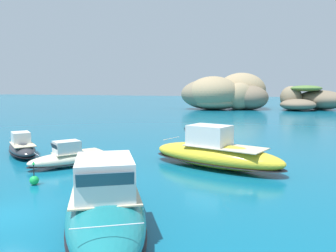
{
  "coord_description": "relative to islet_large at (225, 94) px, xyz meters",
  "views": [
    {
      "loc": [
        12.14,
        -11.7,
        6.0
      ],
      "look_at": [
        0.98,
        19.99,
        2.05
      ],
      "focal_mm": 35.66,
      "sensor_mm": 36.0,
      "label": 1
    }
  ],
  "objects": [
    {
      "name": "islet_large",
      "position": [
        0.0,
        0.0,
        0.0
      ],
      "size": [
        25.34,
        23.77,
        9.94
      ],
      "color": "#9E8966",
      "rests_on": "ground"
    },
    {
      "name": "islet_small",
      "position": [
        21.52,
        4.41,
        -1.41
      ],
      "size": [
        19.58,
        19.31,
        6.39
      ],
      "color": "#84755B",
      "rests_on": "ground"
    },
    {
      "name": "channel_buoy",
      "position": [
        1.1,
        -74.29,
        -3.74
      ],
      "size": [
        0.56,
        0.56,
        1.48
      ],
      "color": "green",
      "rests_on": "ground"
    },
    {
      "name": "motorboat_yellow",
      "position": [
        10.68,
        -66.12,
        -3.03
      ],
      "size": [
        11.16,
        6.24,
        3.14
      ],
      "color": "yellow",
      "rests_on": "ground"
    },
    {
      "name": "motorboat_charcoal",
      "position": [
        -6.32,
        -67.31,
        -3.4
      ],
      "size": [
        6.59,
        5.9,
        2.02
      ],
      "color": "#2D2D33",
      "rests_on": "ground"
    },
    {
      "name": "ground_plane",
      "position": [
        3.37,
        -78.69,
        -4.08
      ],
      "size": [
        400.0,
        400.0,
        0.0
      ],
      "primitive_type": "plane",
      "color": "#0C5B7A"
    },
    {
      "name": "motorboat_teal",
      "position": [
        8.51,
        -78.47,
        -3.02
      ],
      "size": [
        8.34,
        10.92,
        3.18
      ],
      "color": "#19727A",
      "rests_on": "ground"
    },
    {
      "name": "motorboat_cream",
      "position": [
        0.27,
        -69.35,
        -3.42
      ],
      "size": [
        5.43,
        6.56,
        1.96
      ],
      "color": "beige",
      "rests_on": "ground"
    }
  ]
}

